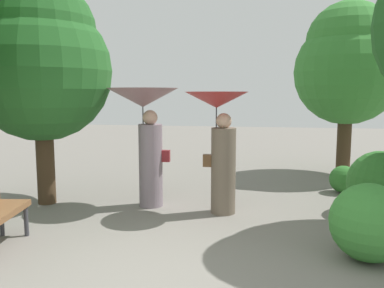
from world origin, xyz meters
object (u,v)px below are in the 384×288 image
object	(u,v)px
person_left	(146,121)
person_right	(220,132)
tree_near_right	(348,63)
tree_mid_left	(41,59)

from	to	relation	value
person_left	person_right	size ratio (longest dim) A/B	1.03
person_right	tree_near_right	bearing A→B (deg)	-41.25
person_right	tree_mid_left	world-z (taller)	tree_mid_left
person_left	tree_near_right	size ratio (longest dim) A/B	0.50
person_right	tree_mid_left	size ratio (longest dim) A/B	0.50
person_left	tree_mid_left	world-z (taller)	tree_mid_left
tree_near_right	person_right	bearing A→B (deg)	-126.31
person_right	tree_near_right	size ratio (longest dim) A/B	0.48
tree_near_right	tree_mid_left	world-z (taller)	tree_near_right
person_right	tree_mid_left	bearing A→B (deg)	84.29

